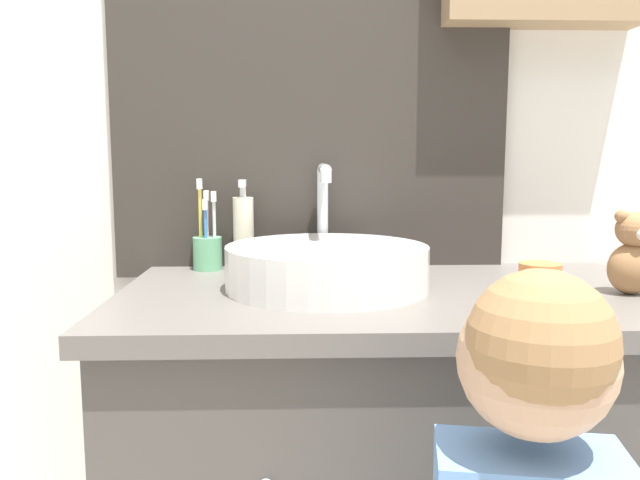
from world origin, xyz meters
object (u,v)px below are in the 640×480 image
toothbrush_holder (207,248)px  drinking_cup (539,291)px  soap_dispenser (244,232)px  teddy_bear (632,254)px  sink_basin (328,265)px

toothbrush_holder → drinking_cup: 0.70m
toothbrush_holder → soap_dispenser: toothbrush_holder is taller
toothbrush_holder → soap_dispenser: bearing=1.6°
drinking_cup → teddy_bear: bearing=35.0°
toothbrush_holder → sink_basin: bearing=-38.3°
sink_basin → soap_dispenser: sink_basin is taller
toothbrush_holder → drinking_cup: size_ratio=2.34×
teddy_bear → drinking_cup: size_ratio=1.79×
sink_basin → soap_dispenser: (-0.17, 0.20, 0.04)m
toothbrush_holder → drinking_cup: toothbrush_holder is taller
toothbrush_holder → teddy_bear: size_ratio=1.30×
soap_dispenser → teddy_bear: (0.71, -0.27, -0.01)m
sink_basin → drinking_cup: bearing=-36.4°
soap_dispenser → drinking_cup: (0.48, -0.43, -0.04)m
sink_basin → drinking_cup: sink_basin is taller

